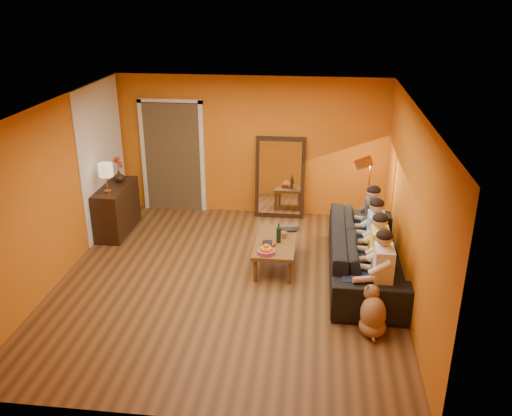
# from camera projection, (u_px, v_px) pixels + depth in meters

# --- Properties ---
(room_shell) EXTENTS (5.00, 5.50, 2.60)m
(room_shell) POSITION_uv_depth(u_px,v_px,m) (231.00, 191.00, 7.86)
(room_shell) COLOR brown
(room_shell) RESTS_ON ground
(white_accent) EXTENTS (0.02, 1.90, 2.58)m
(white_accent) POSITION_uv_depth(u_px,v_px,m) (103.00, 158.00, 9.40)
(white_accent) COLOR white
(white_accent) RESTS_ON wall_left
(doorway_recess) EXTENTS (1.06, 0.30, 2.10)m
(doorway_recess) POSITION_uv_depth(u_px,v_px,m) (175.00, 156.00, 10.38)
(doorway_recess) COLOR #3F2D19
(doorway_recess) RESTS_ON floor
(door_jamb_left) EXTENTS (0.08, 0.06, 2.20)m
(door_jamb_left) POSITION_uv_depth(u_px,v_px,m) (144.00, 156.00, 10.33)
(door_jamb_left) COLOR white
(door_jamb_left) RESTS_ON wall_back
(door_jamb_right) EXTENTS (0.08, 0.06, 2.20)m
(door_jamb_right) POSITION_uv_depth(u_px,v_px,m) (202.00, 158.00, 10.21)
(door_jamb_right) COLOR white
(door_jamb_right) RESTS_ON wall_back
(door_header) EXTENTS (1.22, 0.06, 0.08)m
(door_header) POSITION_uv_depth(u_px,v_px,m) (170.00, 101.00, 9.86)
(door_header) COLOR white
(door_header) RESTS_ON wall_back
(mirror_frame) EXTENTS (0.92, 0.27, 1.51)m
(mirror_frame) POSITION_uv_depth(u_px,v_px,m) (280.00, 177.00, 10.08)
(mirror_frame) COLOR black
(mirror_frame) RESTS_ON floor
(mirror_glass) EXTENTS (0.78, 0.21, 1.35)m
(mirror_glass) POSITION_uv_depth(u_px,v_px,m) (280.00, 178.00, 10.04)
(mirror_glass) COLOR white
(mirror_glass) RESTS_ON mirror_frame
(sideboard) EXTENTS (0.44, 1.18, 0.85)m
(sideboard) POSITION_uv_depth(u_px,v_px,m) (117.00, 209.00, 9.52)
(sideboard) COLOR black
(sideboard) RESTS_ON floor
(table_lamp) EXTENTS (0.24, 0.24, 0.51)m
(table_lamp) POSITION_uv_depth(u_px,v_px,m) (107.00, 178.00, 8.99)
(table_lamp) COLOR beige
(table_lamp) RESTS_ON sideboard
(sofa) EXTENTS (2.66, 1.04, 0.78)m
(sofa) POSITION_uv_depth(u_px,v_px,m) (366.00, 253.00, 8.03)
(sofa) COLOR black
(sofa) RESTS_ON floor
(coffee_table) EXTENTS (0.62, 1.22, 0.42)m
(coffee_table) POSITION_uv_depth(u_px,v_px,m) (275.00, 253.00, 8.43)
(coffee_table) COLOR brown
(coffee_table) RESTS_ON floor
(floor_lamp) EXTENTS (0.32, 0.26, 1.44)m
(floor_lamp) POSITION_uv_depth(u_px,v_px,m) (368.00, 201.00, 9.09)
(floor_lamp) COLOR #CD833C
(floor_lamp) RESTS_ON floor
(dog) EXTENTS (0.38, 0.55, 0.62)m
(dog) POSITION_uv_depth(u_px,v_px,m) (373.00, 310.00, 6.75)
(dog) COLOR #9F6F48
(dog) RESTS_ON floor
(person_far_left) EXTENTS (0.70, 0.44, 1.22)m
(person_far_left) POSITION_uv_depth(u_px,v_px,m) (382.00, 273.00, 7.02)
(person_far_left) COLOR silver
(person_far_left) RESTS_ON sofa
(person_mid_left) EXTENTS (0.70, 0.44, 1.22)m
(person_mid_left) POSITION_uv_depth(u_px,v_px,m) (379.00, 254.00, 7.52)
(person_mid_left) COLOR #F2D050
(person_mid_left) RESTS_ON sofa
(person_mid_right) EXTENTS (0.70, 0.44, 1.22)m
(person_mid_right) POSITION_uv_depth(u_px,v_px,m) (375.00, 237.00, 8.03)
(person_mid_right) COLOR #92C7E2
(person_mid_right) RESTS_ON sofa
(person_far_right) EXTENTS (0.70, 0.44, 1.22)m
(person_far_right) POSITION_uv_depth(u_px,v_px,m) (372.00, 222.00, 8.53)
(person_far_right) COLOR #2E2E32
(person_far_right) RESTS_ON sofa
(fruit_bowl) EXTENTS (0.26, 0.26, 0.16)m
(fruit_bowl) POSITION_uv_depth(u_px,v_px,m) (266.00, 249.00, 7.92)
(fruit_bowl) COLOR #BF4369
(fruit_bowl) RESTS_ON coffee_table
(wine_bottle) EXTENTS (0.07, 0.07, 0.31)m
(wine_bottle) POSITION_uv_depth(u_px,v_px,m) (279.00, 233.00, 8.24)
(wine_bottle) COLOR black
(wine_bottle) RESTS_ON coffee_table
(tumbler) EXTENTS (0.11, 0.11, 0.10)m
(tumbler) POSITION_uv_depth(u_px,v_px,m) (284.00, 235.00, 8.43)
(tumbler) COLOR #B27F3F
(tumbler) RESTS_ON coffee_table
(laptop) EXTENTS (0.40, 0.30, 0.03)m
(laptop) POSITION_uv_depth(u_px,v_px,m) (289.00, 231.00, 8.65)
(laptop) COLOR black
(laptop) RESTS_ON coffee_table
(book_lower) EXTENTS (0.18, 0.24, 0.02)m
(book_lower) POSITION_uv_depth(u_px,v_px,m) (263.00, 245.00, 8.18)
(book_lower) COLOR black
(book_lower) RESTS_ON coffee_table
(book_mid) EXTENTS (0.23, 0.27, 0.02)m
(book_mid) POSITION_uv_depth(u_px,v_px,m) (263.00, 244.00, 8.18)
(book_mid) COLOR red
(book_mid) RESTS_ON book_lower
(book_upper) EXTENTS (0.16, 0.21, 0.02)m
(book_upper) POSITION_uv_depth(u_px,v_px,m) (262.00, 243.00, 8.16)
(book_upper) COLOR black
(book_upper) RESTS_ON book_mid
(vase) EXTENTS (0.19, 0.19, 0.20)m
(vase) POSITION_uv_depth(u_px,v_px,m) (119.00, 176.00, 9.55)
(vase) COLOR black
(vase) RESTS_ON sideboard
(flowers) EXTENTS (0.17, 0.17, 0.48)m
(flowers) POSITION_uv_depth(u_px,v_px,m) (118.00, 162.00, 9.45)
(flowers) COLOR red
(flowers) RESTS_ON vase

